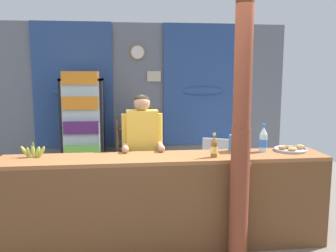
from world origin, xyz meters
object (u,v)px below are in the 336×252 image
object	(u,v)px
timber_post	(241,134)
banana_bunch	(34,151)
bottle_shelf_rack	(131,149)
pastry_tray	(291,149)
shopkeeper	(142,146)
plastic_lawn_chair	(217,160)
drink_fridge	(83,125)
soda_bottle_iced_tea	(214,147)
soda_bottle_water	(263,140)
stall_counter	(166,195)
snack_box_biscuit	(239,143)

from	to	relation	value
timber_post	banana_bunch	xyz separation A→B (m)	(-2.06, 0.50, -0.23)
bottle_shelf_rack	pastry_tray	xyz separation A→B (m)	(1.77, -2.24, 0.43)
shopkeeper	pastry_tray	xyz separation A→B (m)	(1.66, -0.37, 0.00)
banana_bunch	pastry_tray	bearing A→B (deg)	-0.32
plastic_lawn_chair	shopkeeper	size ratio (longest dim) A/B	0.53
drink_fridge	plastic_lawn_chair	xyz separation A→B (m)	(2.14, -0.41, -0.54)
plastic_lawn_chair	soda_bottle_iced_tea	distance (m)	2.07
soda_bottle_water	stall_counter	bearing A→B (deg)	-169.91
soda_bottle_water	banana_bunch	size ratio (longest dim) A/B	1.15
snack_box_biscuit	drink_fridge	bearing A→B (deg)	133.26
plastic_lawn_chair	banana_bunch	distance (m)	2.99
snack_box_biscuit	pastry_tray	xyz separation A→B (m)	(0.59, -0.04, -0.07)
stall_counter	plastic_lawn_chair	xyz separation A→B (m)	(1.03, 1.91, -0.12)
stall_counter	soda_bottle_iced_tea	xyz separation A→B (m)	(0.50, 0.01, 0.50)
pastry_tray	banana_bunch	bearing A→B (deg)	179.68
stall_counter	plastic_lawn_chair	size ratio (longest dim) A/B	4.03
plastic_lawn_chair	shopkeeper	distance (m)	1.91
timber_post	soda_bottle_water	bearing A→B (deg)	49.06
pastry_tray	shopkeeper	bearing A→B (deg)	167.35
timber_post	soda_bottle_iced_tea	distance (m)	0.39
snack_box_biscuit	timber_post	bearing A→B (deg)	-106.20
plastic_lawn_chair	soda_bottle_water	size ratio (longest dim) A/B	2.72
timber_post	pastry_tray	xyz separation A→B (m)	(0.75, 0.49, -0.27)
stall_counter	pastry_tray	world-z (taller)	pastry_tray
soda_bottle_iced_tea	banana_bunch	distance (m)	1.88
stall_counter	bottle_shelf_rack	bearing A→B (deg)	97.81
stall_counter	pastry_tray	size ratio (longest dim) A/B	9.53
drink_fridge	banana_bunch	bearing A→B (deg)	-97.14
bottle_shelf_rack	shopkeeper	size ratio (longest dim) A/B	0.70
drink_fridge	soda_bottle_water	distance (m)	3.07
snack_box_biscuit	banana_bunch	bearing A→B (deg)	-179.29
soda_bottle_water	snack_box_biscuit	xyz separation A→B (m)	(-0.26, 0.05, -0.04)
timber_post	soda_bottle_iced_tea	bearing A→B (deg)	123.29
timber_post	soda_bottle_iced_tea	world-z (taller)	timber_post
bottle_shelf_rack	soda_bottle_iced_tea	distance (m)	2.63
plastic_lawn_chair	shopkeeper	world-z (taller)	shopkeeper
soda_bottle_water	snack_box_biscuit	bearing A→B (deg)	169.40
plastic_lawn_chair	shopkeeper	xyz separation A→B (m)	(-1.25, -1.34, 0.52)
drink_fridge	plastic_lawn_chair	distance (m)	2.24
soda_bottle_water	banana_bunch	distance (m)	2.48
plastic_lawn_chair	pastry_tray	world-z (taller)	pastry_tray
timber_post	pastry_tray	world-z (taller)	timber_post
shopkeeper	drink_fridge	bearing A→B (deg)	116.90
drink_fridge	banana_bunch	world-z (taller)	drink_fridge
drink_fridge	bottle_shelf_rack	world-z (taller)	drink_fridge
stall_counter	soda_bottle_water	xyz separation A→B (m)	(1.11, 0.20, 0.52)
drink_fridge	pastry_tray	world-z (taller)	drink_fridge
shopkeeper	banana_bunch	distance (m)	1.20
bottle_shelf_rack	pastry_tray	size ratio (longest dim) A/B	3.10
pastry_tray	drink_fridge	bearing A→B (deg)	140.23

